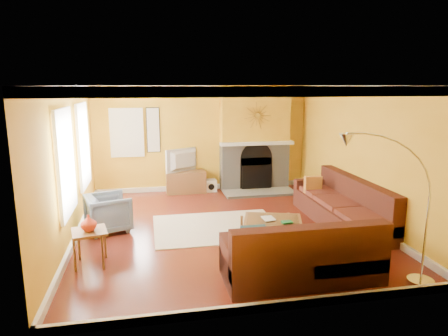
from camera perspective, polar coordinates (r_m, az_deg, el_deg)
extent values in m
cube|color=maroon|center=(7.83, 0.09, -8.56)|extent=(5.50, 6.00, 0.02)
cube|color=white|center=(7.34, 0.10, 11.76)|extent=(5.50, 6.00, 0.02)
cube|color=gold|center=(10.40, -3.12, 4.23)|extent=(5.50, 0.02, 2.70)
cube|color=gold|center=(4.63, 7.33, -5.40)|extent=(5.50, 0.02, 2.70)
cube|color=gold|center=(7.45, -21.21, 0.45)|extent=(0.02, 6.00, 2.70)
cube|color=gold|center=(8.44, 18.82, 1.86)|extent=(0.02, 6.00, 2.70)
cube|color=white|center=(8.69, -19.57, 3.08)|extent=(0.06, 1.22, 1.72)
cube|color=white|center=(6.84, -21.82, 0.72)|extent=(0.06, 1.22, 1.72)
cube|color=white|center=(10.24, -13.71, 4.92)|extent=(0.82, 0.06, 1.22)
cube|color=white|center=(10.24, -10.08, 5.35)|extent=(0.34, 0.04, 1.14)
cube|color=white|center=(10.25, 4.75, 3.53)|extent=(1.92, 0.22, 0.08)
cube|color=gray|center=(10.21, 5.10, -3.51)|extent=(1.80, 0.70, 0.06)
cube|color=beige|center=(7.83, -1.07, -8.44)|extent=(2.40, 1.80, 0.02)
cube|color=brown|center=(10.28, -5.47, -2.00)|extent=(1.00, 0.45, 0.55)
imported|color=black|center=(10.16, -5.53, 1.12)|extent=(0.95, 0.63, 0.59)
cube|color=white|center=(10.40, -1.96, -2.50)|extent=(0.30, 0.30, 0.30)
imported|color=slate|center=(7.86, -16.20, -6.17)|extent=(0.97, 0.95, 0.71)
imported|color=red|center=(6.40, -18.77, -7.42)|extent=(0.29, 0.29, 0.25)
imported|color=white|center=(7.08, 5.59, -7.27)|extent=(0.21, 0.28, 0.03)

